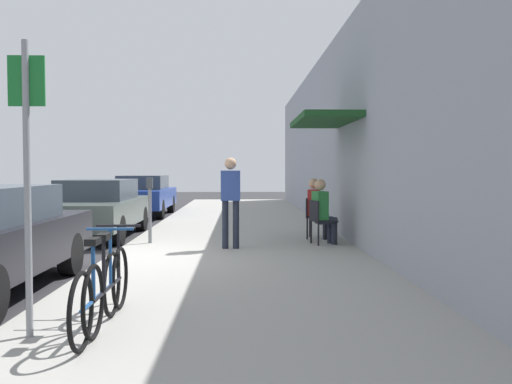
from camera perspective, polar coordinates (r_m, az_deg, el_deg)
name	(u,v)px	position (r m, az deg, el deg)	size (l,w,h in m)	color
ground_plane	(103,267)	(9.36, -15.79, -7.55)	(60.00, 60.00, 0.00)	#2D2D30
sidewalk_slab	(240,246)	(11.04, -1.74, -5.64)	(4.50, 32.00, 0.12)	#9E9B93
building_facade	(358,132)	(11.22, 10.65, 6.25)	(1.40, 32.00, 4.73)	#999EA8
parked_car_1	(97,207)	(13.29, -16.34, -1.56)	(1.80, 4.40, 1.36)	#47514C
parked_car_2	(143,195)	(19.17, -11.78, -0.29)	(1.80, 4.40, 1.40)	navy
parking_meter	(150,205)	(11.09, -11.08, -1.35)	(0.12, 0.10, 1.32)	slate
street_sign	(27,165)	(5.15, -22.89, 2.66)	(0.32, 0.06, 2.60)	gray
bicycle_0	(98,293)	(5.19, -16.24, -10.16)	(0.46, 1.71, 0.90)	black
bicycle_1	(108,286)	(5.49, -15.27, -9.45)	(0.46, 1.71, 0.90)	black
cafe_chair_0	(320,219)	(10.81, 6.73, -2.82)	(0.54, 0.54, 0.87)	black
seated_patron_0	(323,209)	(10.81, 7.03, -1.80)	(0.49, 0.44, 1.29)	#232838
cafe_chair_1	(314,215)	(11.71, 6.07, -2.42)	(0.54, 0.54, 0.87)	black
seated_patron_1	(317,206)	(11.69, 6.37, -1.48)	(0.50, 0.45, 1.29)	#232838
pedestrian_standing	(231,195)	(10.13, -2.68, -0.34)	(0.36, 0.22, 1.70)	#232838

